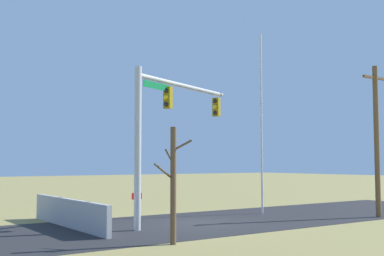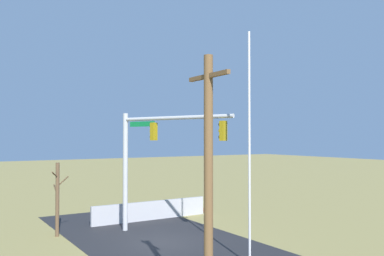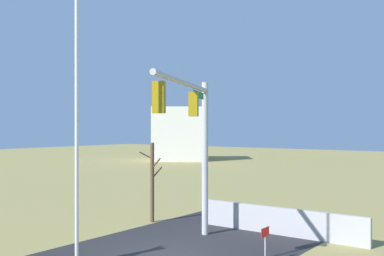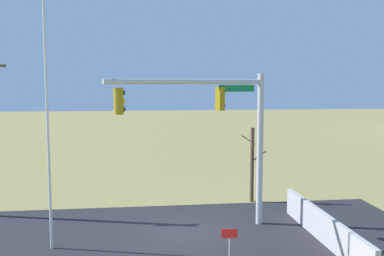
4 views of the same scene
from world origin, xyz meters
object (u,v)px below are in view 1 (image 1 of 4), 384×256
at_px(open_sign, 137,199).
at_px(signal_mast, 165,118).
at_px(flagpole, 261,123).
at_px(bare_tree, 173,183).
at_px(utility_pole, 377,138).

bearing_deg(open_sign, signal_mast, 82.30).
bearing_deg(open_sign, flagpole, 161.18).
bearing_deg(flagpole, bare_tree, 30.87).
height_order(signal_mast, utility_pole, utility_pole).
relative_size(flagpole, bare_tree, 2.48).
distance_m(flagpole, open_sign, 7.82).
relative_size(bare_tree, open_sign, 3.21).
relative_size(flagpole, open_sign, 7.96).
bearing_deg(signal_mast, utility_pole, 162.05).
relative_size(signal_mast, flagpole, 0.69).
xyz_separation_m(signal_mast, open_sign, (-0.45, -3.34, -3.75)).
distance_m(flagpole, bare_tree, 11.11).
relative_size(utility_pole, open_sign, 6.24).
relative_size(signal_mast, utility_pole, 0.88).
bearing_deg(bare_tree, utility_pole, -175.71).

